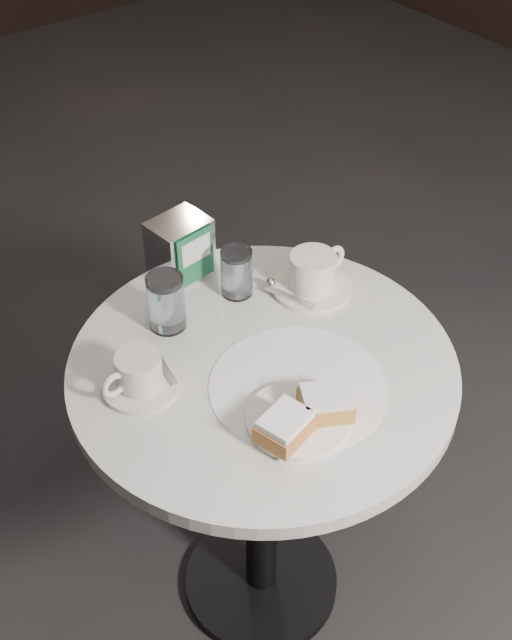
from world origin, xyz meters
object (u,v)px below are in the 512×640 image
object	(u,v)px
coffee_cup_left	(139,375)
coffee_cup_right	(313,275)
beignet_plate	(302,417)
water_glass_right	(237,273)
napkin_dispenser	(181,249)
cafe_table	(262,434)
water_glass_left	(166,303)

from	to	relation	value
coffee_cup_left	coffee_cup_right	world-z (taller)	coffee_cup_right
beignet_plate	coffee_cup_left	bearing A→B (deg)	124.74
water_glass_right	napkin_dispenser	distance (m)	0.13
cafe_table	beignet_plate	distance (m)	0.27
cafe_table	napkin_dispenser	world-z (taller)	napkin_dispenser
water_glass_right	beignet_plate	bearing A→B (deg)	-109.66
coffee_cup_left	water_glass_right	world-z (taller)	water_glass_right
cafe_table	beignet_plate	world-z (taller)	beignet_plate
cafe_table	coffee_cup_right	size ratio (longest dim) A/B	4.33
water_glass_right	water_glass_left	bearing A→B (deg)	179.51
coffee_cup_left	water_glass_left	size ratio (longest dim) A/B	1.34
beignet_plate	water_glass_right	world-z (taller)	water_glass_right
water_glass_right	napkin_dispenser	world-z (taller)	napkin_dispenser
water_glass_right	coffee_cup_left	bearing A→B (deg)	-159.81
cafe_table	coffee_cup_right	distance (m)	0.33
napkin_dispenser	water_glass_right	bearing A→B (deg)	-70.10
cafe_table	water_glass_left	world-z (taller)	water_glass_left
water_glass_right	cafe_table	bearing A→B (deg)	-113.40
cafe_table	beignet_plate	xyz separation A→B (m)	(-0.04, -0.16, 0.22)
cafe_table	coffee_cup_right	world-z (taller)	coffee_cup_right
coffee_cup_left	coffee_cup_right	xyz separation A→B (m)	(0.41, 0.02, 0.00)
cafe_table	water_glass_right	world-z (taller)	water_glass_right
coffee_cup_right	water_glass_right	world-z (taller)	water_glass_right
napkin_dispenser	coffee_cup_left	bearing A→B (deg)	-143.30
coffee_cup_right	napkin_dispenser	world-z (taller)	napkin_dispenser
beignet_plate	water_glass_right	distance (m)	0.36
coffee_cup_left	coffee_cup_right	size ratio (longest dim) A/B	0.87
water_glass_left	napkin_dispenser	world-z (taller)	napkin_dispenser
water_glass_left	cafe_table	bearing A→B (deg)	-66.77
beignet_plate	napkin_dispenser	bearing A→B (deg)	81.54
beignet_plate	napkin_dispenser	world-z (taller)	napkin_dispenser
beignet_plate	coffee_cup_left	world-z (taller)	coffee_cup_left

